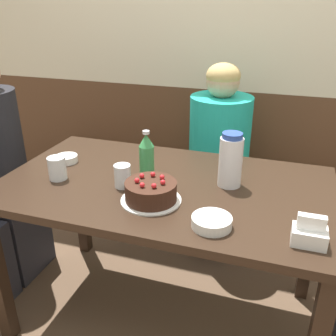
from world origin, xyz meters
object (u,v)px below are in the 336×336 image
at_px(bench_seat, 204,201).
at_px(person_dark_striped, 0,177).
at_px(napkin_holder, 310,234).
at_px(bowl_soup_white, 212,222).
at_px(person_teal_shirt, 218,166).
at_px(water_pitcher, 231,160).
at_px(glass_tumbler_short, 57,168).
at_px(glass_water_tall, 123,176).
at_px(birthday_cake, 151,192).
at_px(soju_bottle, 147,155).
at_px(bowl_rice_small, 67,159).

bearing_deg(bench_seat, person_dark_striped, -142.20).
distance_m(napkin_holder, bowl_soup_white, 0.32).
xyz_separation_m(person_teal_shirt, person_dark_striped, (-1.08, -0.59, 0.03)).
distance_m(water_pitcher, glass_tumbler_short, 0.75).
relative_size(bench_seat, bowl_soup_white, 16.85).
bearing_deg(water_pitcher, glass_water_tall, -159.85).
bearing_deg(water_pitcher, person_teal_shirt, 104.70).
distance_m(birthday_cake, soju_bottle, 0.23).
height_order(napkin_holder, person_teal_shirt, person_teal_shirt).
bearing_deg(birthday_cake, glass_tumbler_short, 172.83).
height_order(bowl_rice_small, glass_water_tall, glass_water_tall).
bearing_deg(bench_seat, person_teal_shirt, -55.63).
bearing_deg(bench_seat, glass_tumbler_short, -116.17).
bearing_deg(glass_tumbler_short, bowl_soup_white, -12.74).
distance_m(birthday_cake, water_pitcher, 0.36).
height_order(glass_water_tall, person_dark_striped, person_dark_striped).
bearing_deg(person_dark_striped, glass_water_tall, -11.27).
bearing_deg(person_dark_striped, bowl_rice_small, -1.13).
distance_m(bowl_rice_small, person_teal_shirt, 0.90).
bearing_deg(glass_tumbler_short, water_pitcher, 13.63).
bearing_deg(bowl_soup_white, napkin_holder, 0.16).
height_order(bench_seat, glass_water_tall, glass_water_tall).
xyz_separation_m(water_pitcher, person_dark_striped, (-1.24, 0.01, -0.26)).
xyz_separation_m(glass_tumbler_short, person_teal_shirt, (0.57, 0.77, -0.23)).
bearing_deg(person_dark_striped, bench_seat, 37.80).
bearing_deg(birthday_cake, bench_seat, 89.94).
xyz_separation_m(bowl_rice_small, glass_tumbler_short, (0.07, -0.17, 0.03)).
xyz_separation_m(water_pitcher, bowl_rice_small, (-0.79, -0.00, -0.10)).
bearing_deg(person_teal_shirt, water_pitcher, 14.70).
bearing_deg(glass_water_tall, glass_tumbler_short, -176.07).
bearing_deg(glass_water_tall, birthday_cake, -26.77).
xyz_separation_m(bench_seat, birthday_cake, (-0.00, -0.99, 0.57)).
distance_m(bench_seat, person_teal_shirt, 0.40).
xyz_separation_m(bowl_soup_white, bowl_rice_small, (-0.79, 0.34, -0.00)).
distance_m(birthday_cake, person_teal_shirt, 0.87).
bearing_deg(bowl_rice_small, birthday_cake, -23.81).
height_order(soju_bottle, bowl_soup_white, soju_bottle).
bearing_deg(person_teal_shirt, person_dark_striped, -61.31).
relative_size(glass_water_tall, person_dark_striped, 0.08).
xyz_separation_m(soju_bottle, person_dark_striped, (-0.88, 0.04, -0.25)).
height_order(soju_bottle, person_teal_shirt, person_teal_shirt).
xyz_separation_m(soju_bottle, napkin_holder, (0.68, -0.31, -0.06)).
height_order(water_pitcher, person_dark_striped, person_dark_striped).
relative_size(birthday_cake, soju_bottle, 1.11).
bearing_deg(bowl_rice_small, person_teal_shirt, 43.31).
bearing_deg(water_pitcher, napkin_holder, -46.96).
bearing_deg(glass_tumbler_short, person_teal_shirt, 53.63).
distance_m(bowl_soup_white, person_dark_striped, 1.30).
bearing_deg(soju_bottle, person_teal_shirt, 71.94).
height_order(bowl_rice_small, glass_tumbler_short, glass_tumbler_short).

